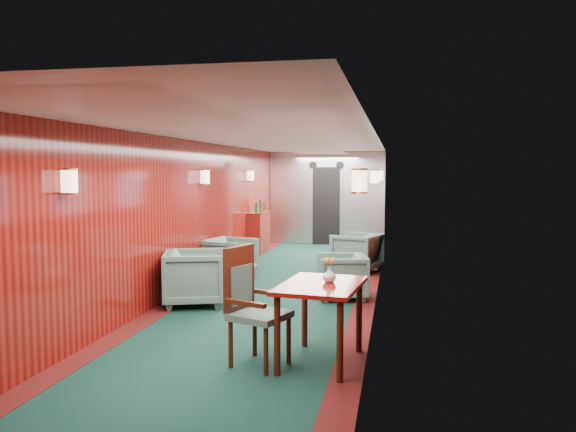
% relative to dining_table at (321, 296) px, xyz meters
% --- Properties ---
extents(room, '(12.00, 12.10, 2.40)m').
position_rel_dining_table_xyz_m(room, '(-1.06, 3.13, 0.96)').
color(room, '#0C2E24').
rests_on(room, ground).
extents(bulkhead, '(2.98, 0.17, 2.39)m').
position_rel_dining_table_xyz_m(bulkhead, '(-1.06, 9.04, 0.51)').
color(bulkhead, silver).
rests_on(bulkhead, ground).
extents(windows_right, '(0.02, 8.60, 0.80)m').
position_rel_dining_table_xyz_m(windows_right, '(0.43, 3.38, 0.78)').
color(windows_right, '#B7B9BE').
rests_on(windows_right, ground).
extents(wall_sconces, '(2.97, 7.97, 0.25)m').
position_rel_dining_table_xyz_m(wall_sconces, '(-1.06, 3.69, 1.12)').
color(wall_sconces, '#FFE2C6').
rests_on(wall_sconces, ground).
extents(dining_table, '(0.87, 1.15, 0.80)m').
position_rel_dining_table_xyz_m(dining_table, '(0.00, 0.00, 0.00)').
color(dining_table, maroon).
rests_on(dining_table, ground).
extents(side_chair, '(0.65, 0.67, 1.16)m').
position_rel_dining_table_xyz_m(side_chair, '(-0.68, -0.14, -0.04)').
color(side_chair, '#1C423C').
rests_on(side_chair, ground).
extents(credenza, '(0.34, 1.07, 1.24)m').
position_rel_dining_table_xyz_m(credenza, '(-2.40, 7.15, -0.18)').
color(credenza, maroon).
rests_on(credenza, ground).
extents(flower_vase, '(0.15, 0.15, 0.15)m').
position_rel_dining_table_xyz_m(flower_vase, '(0.07, 0.08, 0.20)').
color(flower_vase, beige).
rests_on(flower_vase, dining_table).
extents(armchair_left_near, '(1.08, 1.07, 0.79)m').
position_rel_dining_table_xyz_m(armchair_left_near, '(-2.07, 2.07, -0.28)').
color(armchair_left_near, '#1C423C').
rests_on(armchair_left_near, ground).
extents(armchair_left_far, '(0.99, 0.97, 0.73)m').
position_rel_dining_table_xyz_m(armchair_left_far, '(-2.14, 3.94, -0.30)').
color(armchair_left_far, '#1C423C').
rests_on(armchair_left_far, ground).
extents(armchair_right_near, '(0.87, 0.85, 0.67)m').
position_rel_dining_table_xyz_m(armchair_right_near, '(-0.07, 2.85, -0.34)').
color(armchair_right_near, '#1C423C').
rests_on(armchair_right_near, ground).
extents(armchair_right_far, '(1.04, 1.03, 0.74)m').
position_rel_dining_table_xyz_m(armchair_right_far, '(0.00, 5.17, -0.30)').
color(armchair_right_far, '#1C423C').
rests_on(armchair_right_far, ground).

